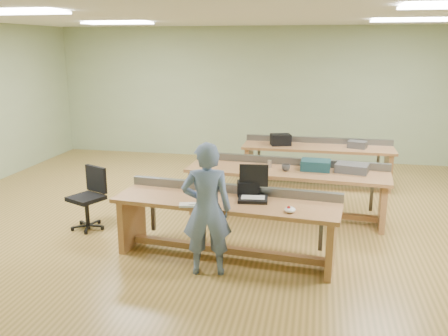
{
  "coord_description": "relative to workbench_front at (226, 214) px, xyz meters",
  "views": [
    {
      "loc": [
        1.13,
        -6.86,
        2.6
      ],
      "look_at": [
        -0.12,
        -0.6,
        0.93
      ],
      "focal_mm": 38.0,
      "sensor_mm": 36.0,
      "label": 1
    }
  ],
  "objects": [
    {
      "name": "floor",
      "position": [
        -0.07,
        1.43,
        -0.55
      ],
      "size": [
        10.0,
        10.0,
        0.0
      ],
      "primitive_type": "plane",
      "color": "olive",
      "rests_on": "ground"
    },
    {
      "name": "keyboard",
      "position": [
        -0.3,
        -0.3,
        0.21
      ],
      "size": [
        0.44,
        0.23,
        0.02
      ],
      "primitive_type": "cube",
      "rotation": [
        0.0,
        0.0,
        0.23
      ],
      "color": "beige",
      "rests_on": "workbench_front"
    },
    {
      "name": "ceiling",
      "position": [
        -0.07,
        1.43,
        2.45
      ],
      "size": [
        10.0,
        10.0,
        0.0
      ],
      "primitive_type": "plane",
      "color": "silver",
      "rests_on": "wall_back"
    },
    {
      "name": "task_chair",
      "position": [
        -2.13,
        0.54,
        -0.23
      ],
      "size": [
        0.64,
        0.64,
        0.9
      ],
      "rotation": [
        0.0,
        0.0,
        -0.43
      ],
      "color": "black",
      "rests_on": "floor"
    },
    {
      "name": "parts_bin_grey",
      "position": [
        1.58,
        1.62,
        0.26
      ],
      "size": [
        0.52,
        0.39,
        0.13
      ],
      "primitive_type": "cube",
      "rotation": [
        0.0,
        0.0,
        -0.22
      ],
      "color": "#3C3C3F",
      "rests_on": "workbench_mid"
    },
    {
      "name": "drinks_can",
      "position": [
        0.36,
        1.65,
        0.25
      ],
      "size": [
        0.07,
        0.07,
        0.12
      ],
      "primitive_type": "cylinder",
      "rotation": [
        0.0,
        0.0,
        -0.11
      ],
      "color": "#B6B7BB",
      "rests_on": "workbench_mid"
    },
    {
      "name": "wall_front",
      "position": [
        -0.07,
        -2.57,
        0.95
      ],
      "size": [
        10.0,
        0.04,
        3.0
      ],
      "primitive_type": "cube",
      "color": "#96A980",
      "rests_on": "floor"
    },
    {
      "name": "workbench_mid",
      "position": [
        0.63,
        1.6,
        0.01
      ],
      "size": [
        3.1,
        1.06,
        0.86
      ],
      "rotation": [
        0.0,
        0.0,
        -0.08
      ],
      "color": "#B2754B",
      "rests_on": "floor"
    },
    {
      "name": "tray_back",
      "position": [
        1.78,
        3.41,
        0.26
      ],
      "size": [
        0.38,
        0.32,
        0.13
      ],
      "primitive_type": "cube",
      "rotation": [
        0.0,
        0.0,
        -0.31
      ],
      "color": "#3C3C3F",
      "rests_on": "workbench_back"
    },
    {
      "name": "workbench_front",
      "position": [
        0.0,
        0.0,
        0.0
      ],
      "size": [
        2.84,
        1.0,
        0.86
      ],
      "rotation": [
        0.0,
        0.0,
        -0.09
      ],
      "color": "#B2754B",
      "rests_on": "floor"
    },
    {
      "name": "storage_box_back",
      "position": [
        0.38,
        3.39,
        0.3
      ],
      "size": [
        0.43,
        0.36,
        0.21
      ],
      "primitive_type": "cube",
      "rotation": [
        0.0,
        0.0,
        0.31
      ],
      "color": "black",
      "rests_on": "workbench_back"
    },
    {
      "name": "laptop_screen",
      "position": [
        0.31,
        0.16,
        0.48
      ],
      "size": [
        0.36,
        0.05,
        0.28
      ],
      "primitive_type": "cube",
      "rotation": [
        0.0,
        0.0,
        0.1
      ],
      "color": "black",
      "rests_on": "laptop_base"
    },
    {
      "name": "wall_back",
      "position": [
        -0.07,
        5.43,
        0.95
      ],
      "size": [
        10.0,
        0.04,
        3.0
      ],
      "primitive_type": "cube",
      "color": "#96A980",
      "rests_on": "floor"
    },
    {
      "name": "mug",
      "position": [
        0.62,
        1.51,
        0.25
      ],
      "size": [
        0.16,
        0.16,
        0.1
      ],
      "primitive_type": "imported",
      "rotation": [
        0.0,
        0.0,
        0.25
      ],
      "color": "#3C3C3F",
      "rests_on": "workbench_mid"
    },
    {
      "name": "trackball_mouse",
      "position": [
        0.8,
        -0.31,
        0.23
      ],
      "size": [
        0.15,
        0.17,
        0.06
      ],
      "primitive_type": "ellipsoid",
      "rotation": [
        0.0,
        0.0,
        -0.22
      ],
      "color": "white",
      "rests_on": "workbench_front"
    },
    {
      "name": "camera_bag",
      "position": [
        0.24,
        0.21,
        0.29
      ],
      "size": [
        0.31,
        0.23,
        0.19
      ],
      "primitive_type": "cube",
      "rotation": [
        0.0,
        0.0,
        0.22
      ],
      "color": "black",
      "rests_on": "workbench_front"
    },
    {
      "name": "laptop_base",
      "position": [
        0.33,
        0.02,
        0.22
      ],
      "size": [
        0.38,
        0.32,
        0.04
      ],
      "primitive_type": "cube",
      "rotation": [
        0.0,
        0.0,
        0.1
      ],
      "color": "black",
      "rests_on": "workbench_front"
    },
    {
      "name": "workbench_back",
      "position": [
        1.07,
        3.45,
        0.0
      ],
      "size": [
        2.79,
        0.76,
        0.86
      ],
      "rotation": [
        0.0,
        0.0,
        -0.01
      ],
      "color": "#B2754B",
      "rests_on": "floor"
    },
    {
      "name": "parts_bin_teal",
      "position": [
        1.05,
        1.66,
        0.27
      ],
      "size": [
        0.45,
        0.35,
        0.15
      ],
      "primitive_type": "cube",
      "rotation": [
        0.0,
        0.0,
        -0.05
      ],
      "color": "#13343E",
      "rests_on": "workbench_mid"
    },
    {
      "name": "person",
      "position": [
        -0.13,
        -0.49,
        0.23
      ],
      "size": [
        0.63,
        0.48,
        1.57
      ],
      "primitive_type": "imported",
      "rotation": [
        0.0,
        0.0,
        3.34
      ],
      "color": "slate",
      "rests_on": "floor"
    },
    {
      "name": "fluor_panels",
      "position": [
        -0.07,
        1.43,
        2.42
      ],
      "size": [
        6.2,
        3.5,
        0.03
      ],
      "color": "white",
      "rests_on": "ceiling"
    }
  ]
}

